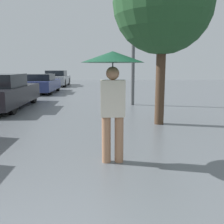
{
  "coord_description": "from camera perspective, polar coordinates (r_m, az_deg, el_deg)",
  "views": [
    {
      "loc": [
        0.37,
        -0.51,
        1.51
      ],
      "look_at": [
        0.56,
        3.34,
        0.83
      ],
      "focal_mm": 40.0,
      "sensor_mm": 36.0,
      "label": 1
    }
  ],
  "objects": [
    {
      "name": "parked_car_second",
      "position": [
        10.27,
        -24.14,
        4.15
      ],
      "size": [
        1.87,
        4.27,
        1.28
      ],
      "color": "black",
      "rests_on": "ground_plane"
    },
    {
      "name": "pedestrian",
      "position": [
        3.87,
        0.16,
        8.12
      ],
      "size": [
        0.96,
        0.96,
        1.76
      ],
      "color": "#9E7051",
      "rests_on": "ground_plane"
    },
    {
      "name": "street_lamp",
      "position": [
        10.37,
        4.95,
        19.65
      ],
      "size": [
        0.39,
        0.39,
        4.94
      ],
      "color": "#515456",
      "rests_on": "ground_plane"
    },
    {
      "name": "tree",
      "position": [
        6.96,
        11.55,
        23.07
      ],
      "size": [
        2.54,
        2.54,
        4.39
      ],
      "color": "#473323",
      "rests_on": "ground_plane"
    },
    {
      "name": "parked_car_farthest",
      "position": [
        21.65,
        -12.46,
        7.47
      ],
      "size": [
        1.75,
        4.41,
        1.28
      ],
      "color": "#9EA3A8",
      "rests_on": "ground_plane"
    },
    {
      "name": "parked_car_third",
      "position": [
        15.93,
        -16.11,
        6.26
      ],
      "size": [
        1.87,
        4.14,
        1.14
      ],
      "color": "navy",
      "rests_on": "ground_plane"
    }
  ]
}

